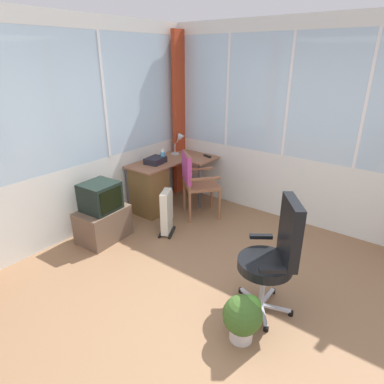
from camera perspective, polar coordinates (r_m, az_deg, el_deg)
The scene contains 14 objects.
ground at distance 3.31m, azimuth 4.79°, elevation -21.01°, with size 5.59×5.73×0.06m, color #8A6545.
north_window_panel at distance 4.27m, azimuth -22.84°, elevation 8.80°, with size 4.59×0.07×2.72m.
east_window_panel at distance 4.64m, azimuth 21.51°, elevation 10.01°, with size 0.07×4.73×2.72m.
curtain_corner at distance 5.59m, azimuth -2.10°, elevation 12.94°, with size 0.32×0.07×2.62m, color #AB391E.
desk at distance 5.03m, azimuth -6.99°, elevation 0.92°, with size 1.32×0.85×0.75m.
desk_lamp at distance 5.42m, azimuth -2.06°, elevation 8.99°, with size 0.23×0.20×0.35m.
tv_remote at distance 5.30m, azimuth 2.69°, elevation 6.25°, with size 0.04×0.15×0.02m, color black.
spray_bottle at distance 5.03m, azimuth -5.11°, elevation 6.38°, with size 0.06×0.06×0.22m.
paper_tray at distance 4.99m, azimuth -6.39°, elevation 5.49°, with size 0.30×0.23×0.09m, color #222029.
wooden_armchair at distance 4.76m, azimuth 0.18°, elevation 2.68°, with size 0.68×0.68×0.98m.
office_chair at distance 3.05m, azimuth 14.42°, elevation -9.98°, with size 0.61×0.60×1.14m.
tv_on_stand at distance 4.41m, azimuth -15.32°, elevation -3.82°, with size 0.67×0.48×0.79m.
space_heater at distance 4.42m, azimuth -4.39°, elevation -3.42°, with size 0.37×0.29×0.62m.
potted_plant at distance 2.95m, azimuth 8.91°, elevation -20.50°, with size 0.34×0.34×0.43m.
Camera 1 is at (-2.05, -1.25, 2.25)m, focal length 30.66 mm.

